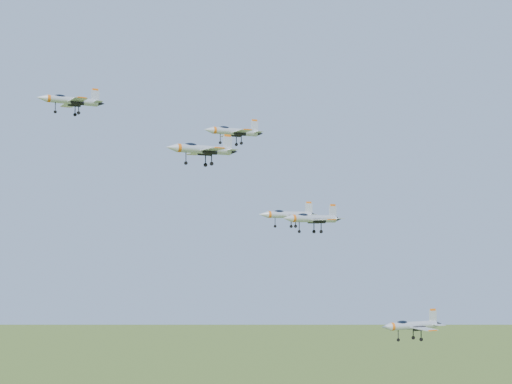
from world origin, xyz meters
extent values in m
cylinder|color=#ACB1B9|center=(-26.40, 13.35, 147.45)|extent=(8.90, 3.43, 1.28)
cone|color=#ACB1B9|center=(-31.55, 12.04, 147.45)|extent=(2.03, 1.68, 1.28)
cone|color=black|center=(-21.44, 14.62, 147.45)|extent=(1.60, 1.39, 1.09)
ellipsoid|color=black|center=(-28.50, 12.82, 147.94)|extent=(2.33, 1.43, 0.81)
cube|color=#ACB1B9|center=(-25.53, 10.73, 147.21)|extent=(3.27, 4.76, 0.14)
cube|color=#ACB1B9|center=(-26.89, 16.07, 147.21)|extent=(3.27, 4.76, 0.14)
cube|color=#ACB1B9|center=(-22.49, 14.35, 148.78)|extent=(1.46, 0.48, 2.07)
cube|color=#C7550E|center=(-22.49, 14.35, 149.86)|extent=(1.08, 0.40, 0.34)
cylinder|color=#ACB1B9|center=(0.01, 2.45, 141.56)|extent=(8.21, 2.62, 1.17)
cone|color=#ACB1B9|center=(-4.79, 1.57, 141.56)|extent=(1.81, 1.45, 1.17)
cone|color=black|center=(4.64, 3.30, 141.56)|extent=(1.42, 1.21, 1.00)
ellipsoid|color=black|center=(-1.94, 2.10, 142.00)|extent=(2.11, 1.19, 0.75)
cube|color=#ACB1B9|center=(0.65, 0.00, 141.34)|extent=(2.76, 4.29, 0.13)
cube|color=#ACB1B9|center=(-0.26, 4.98, 141.34)|extent=(2.76, 4.29, 0.13)
cube|color=#ACB1B9|center=(3.66, 3.12, 142.78)|extent=(1.35, 0.35, 1.90)
cube|color=#C7550E|center=(3.66, 3.12, 143.78)|extent=(1.00, 0.30, 0.32)
cylinder|color=#ACB1B9|center=(-9.88, -19.16, 135.64)|extent=(7.96, 2.91, 1.14)
cone|color=#ACB1B9|center=(-14.50, -20.24, 135.64)|extent=(1.80, 1.47, 1.14)
cone|color=black|center=(-5.43, -18.12, 135.64)|extent=(1.42, 1.23, 0.97)
ellipsoid|color=black|center=(-11.76, -19.60, 136.07)|extent=(2.07, 1.24, 0.72)
cube|color=#ACB1B9|center=(-9.15, -21.51, 135.42)|extent=(2.85, 4.23, 0.12)
cube|color=#ACB1B9|center=(-10.27, -16.72, 135.42)|extent=(2.85, 4.23, 0.12)
cube|color=#ACB1B9|center=(-6.37, -18.34, 136.83)|extent=(1.31, 0.40, 1.85)
cube|color=#C7550E|center=(-6.37, -18.34, 137.80)|extent=(0.97, 0.34, 0.31)
cylinder|color=#ACB1B9|center=(10.25, 4.07, 127.64)|extent=(8.14, 1.70, 1.17)
cone|color=#ACB1B9|center=(5.41, 3.75, 127.64)|extent=(1.69, 1.27, 1.17)
cone|color=black|center=(14.91, 4.37, 127.64)|extent=(1.32, 1.07, 0.99)
ellipsoid|color=black|center=(8.28, 3.94, 128.08)|extent=(2.03, 0.97, 0.74)
cube|color=#ACB1B9|center=(10.59, 1.57, 127.42)|extent=(2.32, 4.08, 0.13)
cube|color=#ACB1B9|center=(10.26, 6.59, 127.42)|extent=(2.32, 4.08, 0.13)
cube|color=#ACB1B9|center=(13.92, 4.31, 128.86)|extent=(1.35, 0.20, 1.89)
cube|color=#C7550E|center=(13.92, 4.31, 129.84)|extent=(0.99, 0.19, 0.31)
cylinder|color=#ACB1B9|center=(7.83, -14.18, 126.51)|extent=(7.72, 2.86, 1.11)
cone|color=#ACB1B9|center=(3.35, -15.25, 126.51)|extent=(1.75, 1.43, 1.11)
cone|color=black|center=(12.14, -13.15, 126.51)|extent=(1.38, 1.19, 0.94)
ellipsoid|color=black|center=(6.00, -14.62, 126.93)|extent=(2.01, 1.21, 0.70)
cube|color=#ACB1B9|center=(8.55, -16.46, 126.30)|extent=(2.78, 4.10, 0.12)
cube|color=#ACB1B9|center=(7.44, -11.82, 126.30)|extent=(2.78, 4.10, 0.12)
cube|color=#ACB1B9|center=(11.23, -13.37, 127.66)|extent=(1.27, 0.40, 1.79)
cube|color=#C7550E|center=(11.23, -13.37, 128.60)|extent=(0.94, 0.33, 0.30)
cylinder|color=#ACB1B9|center=(33.13, 2.72, 107.94)|extent=(9.70, 2.58, 1.39)
cone|color=#ACB1B9|center=(27.42, 2.00, 107.94)|extent=(2.08, 1.62, 1.39)
cone|color=black|center=(38.64, 3.42, 107.94)|extent=(1.63, 1.36, 1.18)
ellipsoid|color=black|center=(30.81, 2.43, 108.47)|extent=(2.45, 1.28, 0.88)
cube|color=#ACB1B9|center=(33.72, -0.21, 107.68)|extent=(3.02, 4.97, 0.15)
cube|color=#ACB1B9|center=(32.97, 5.71, 107.68)|extent=(3.02, 4.97, 0.15)
cube|color=#ACB1B9|center=(37.47, 3.27, 109.38)|extent=(1.60, 0.33, 2.24)
cube|color=#C7550E|center=(37.47, 3.27, 110.56)|extent=(1.18, 0.30, 0.37)
camera|label=1|loc=(-29.67, -113.30, 123.89)|focal=50.00mm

